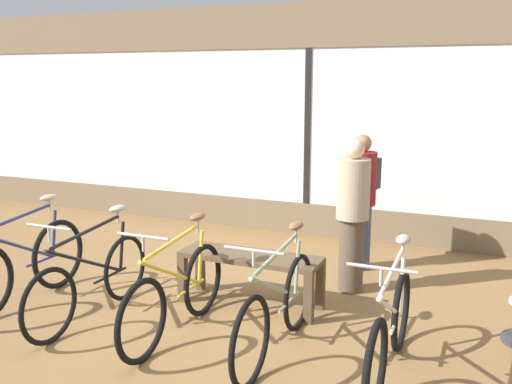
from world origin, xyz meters
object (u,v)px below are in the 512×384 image
bicycle_far_left (24,265)px  bicycle_far_right (390,331)px  customer_near_rack (361,197)px  display_bench (250,264)px  bicycle_left (92,280)px  customer_by_window (353,213)px  bicycle_right (278,309)px  bicycle_center (176,294)px

bicycle_far_left → bicycle_far_right: (3.58, -0.01, -0.03)m
bicycle_far_right → customer_near_rack: bearing=108.2°
bicycle_far_left → display_bench: 2.24m
bicycle_left → bicycle_far_right: size_ratio=1.02×
customer_near_rack → customer_by_window: size_ratio=0.98×
bicycle_right → display_bench: bicycle_right is taller
bicycle_left → customer_by_window: 2.65m
bicycle_center → customer_near_rack: bearing=66.4°
bicycle_left → customer_near_rack: bearing=51.0°
bicycle_right → bicycle_far_right: size_ratio=1.03×
bicycle_far_right → customer_near_rack: size_ratio=1.07×
display_bench → bicycle_left: bearing=-144.5°
bicycle_right → display_bench: size_ratio=1.24×
bicycle_far_left → bicycle_right: bicycle_far_left is taller
customer_near_rack → bicycle_center: bearing=-113.6°
bicycle_right → bicycle_left: bearing=-179.0°
bicycle_far_left → bicycle_center: 1.75m
bicycle_left → bicycle_center: 0.90m
bicycle_far_left → customer_near_rack: size_ratio=1.09×
bicycle_far_left → customer_by_window: customer_by_window is taller
bicycle_far_left → bicycle_right: (2.68, 0.01, -0.01)m
bicycle_right → customer_by_window: customer_by_window is taller
display_bench → customer_by_window: customer_by_window is taller
bicycle_right → display_bench: (-0.61, 0.84, 0.04)m
display_bench → customer_near_rack: size_ratio=0.89×
bicycle_left → customer_near_rack: customer_near_rack is taller
customer_by_window → bicycle_left: bearing=-141.1°
bicycle_center → customer_by_window: 2.04m
display_bench → bicycle_right: bearing=-54.0°
bicycle_far_left → bicycle_left: bicycle_far_left is taller
bicycle_far_left → customer_near_rack: bearing=40.4°
display_bench → customer_near_rack: (0.73, 1.53, 0.43)m
bicycle_right → customer_near_rack: customer_near_rack is taller
bicycle_far_right → customer_near_rack: 2.56m
bicycle_left → customer_by_window: bearing=38.9°
bicycle_far_left → customer_by_window: (2.88, 1.62, 0.44)m
bicycle_left → bicycle_far_right: bearing=0.3°
bicycle_far_right → display_bench: (-1.51, 0.85, 0.05)m
bicycle_left → bicycle_right: (1.83, 0.03, 0.01)m
bicycle_far_left → display_bench: size_ratio=1.23×
bicycle_left → bicycle_right: size_ratio=0.99×
bicycle_far_right → bicycle_right: bearing=178.9°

